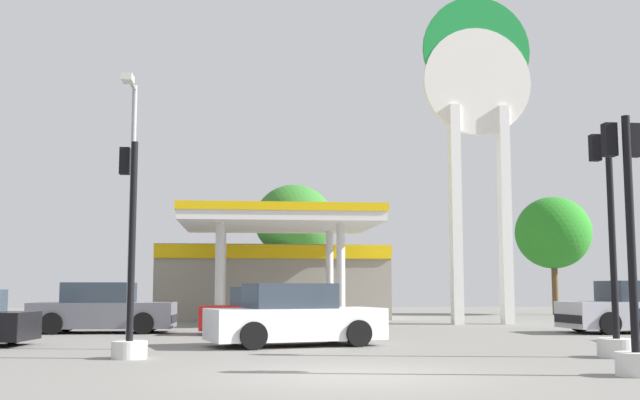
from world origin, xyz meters
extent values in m
plane|color=slate|center=(0.00, 0.00, 0.00)|extent=(90.00, 90.00, 0.00)
cube|color=gray|center=(-0.39, 24.89, 1.69)|extent=(10.55, 6.71, 3.38)
cube|color=#EAB70C|center=(-0.39, 21.48, 3.03)|extent=(10.55, 0.12, 0.60)
cube|color=white|center=(-0.39, 17.82, 4.01)|extent=(7.53, 6.84, 0.35)
cube|color=#EAB70C|center=(-0.39, 17.82, 4.33)|extent=(7.63, 6.94, 0.30)
cylinder|color=silver|center=(-2.64, 15.94, 1.92)|extent=(0.32, 0.32, 3.83)
cylinder|color=silver|center=(1.87, 15.94, 1.92)|extent=(0.32, 0.32, 3.83)
cylinder|color=silver|center=(-2.64, 19.70, 1.92)|extent=(0.32, 0.32, 3.83)
cylinder|color=silver|center=(1.87, 19.70, 1.92)|extent=(0.32, 0.32, 3.83)
cube|color=#4C4C51|center=(-0.39, 17.82, 0.55)|extent=(0.90, 0.60, 1.10)
cube|color=white|center=(6.70, 17.28, 4.42)|extent=(0.40, 0.56, 8.84)
cube|color=white|center=(8.74, 17.28, 4.42)|extent=(0.40, 0.56, 8.84)
cylinder|color=white|center=(7.72, 17.28, 9.85)|extent=(4.48, 0.22, 4.48)
cylinder|color=#198C38|center=(7.72, 17.30, 11.19)|extent=(4.48, 0.22, 4.48)
cube|color=white|center=(7.72, 17.34, 10.52)|extent=(4.13, 0.08, 0.81)
cylinder|color=black|center=(-7.68, 7.96, 0.30)|extent=(0.61, 0.27, 0.59)
cylinder|color=black|center=(0.31, 12.16, 0.31)|extent=(0.63, 0.25, 0.62)
cylinder|color=black|center=(0.21, 10.49, 0.31)|extent=(0.63, 0.25, 0.62)
cylinder|color=black|center=(-2.21, 12.31, 0.31)|extent=(0.63, 0.25, 0.62)
cylinder|color=black|center=(-2.32, 10.64, 0.31)|extent=(0.63, 0.25, 0.62)
cube|color=#A51111|center=(-1.00, 11.40, 0.51)|extent=(4.18, 1.96, 0.74)
cube|color=#2D3842|center=(-1.15, 11.41, 1.15)|extent=(2.03, 1.63, 0.62)
cube|color=black|center=(0.99, 11.28, 0.41)|extent=(0.22, 1.63, 0.23)
cylinder|color=black|center=(0.57, 7.69, 0.33)|extent=(0.69, 0.39, 0.65)
cylinder|color=black|center=(1.02, 5.99, 0.33)|extent=(0.69, 0.39, 0.65)
cylinder|color=black|center=(-2.00, 7.01, 0.33)|extent=(0.69, 0.39, 0.65)
cylinder|color=black|center=(-1.55, 5.31, 0.33)|extent=(0.69, 0.39, 0.65)
cube|color=silver|center=(-0.49, 6.50, 0.54)|extent=(4.61, 2.84, 0.78)
cube|color=#2D3842|center=(-0.64, 6.46, 1.21)|extent=(2.39, 2.07, 0.65)
cube|color=black|center=(1.55, 7.04, 0.43)|extent=(0.56, 1.68, 0.25)
cylinder|color=black|center=(9.39, 9.98, 0.35)|extent=(0.71, 0.28, 0.70)
cylinder|color=black|center=(9.29, 11.87, 0.35)|extent=(0.71, 0.28, 0.70)
cube|color=#B2B2BA|center=(10.77, 11.00, 0.58)|extent=(4.71, 2.18, 0.83)
cube|color=#2D3842|center=(10.93, 11.01, 1.31)|extent=(2.29, 1.83, 0.70)
cube|color=black|center=(8.51, 10.88, 0.46)|extent=(0.23, 1.84, 0.26)
cylinder|color=black|center=(-4.82, 13.64, 0.34)|extent=(0.69, 0.25, 0.68)
cylinder|color=black|center=(-4.86, 11.81, 0.34)|extent=(0.69, 0.25, 0.68)
cylinder|color=black|center=(-7.58, 13.70, 0.34)|extent=(0.69, 0.25, 0.68)
cylinder|color=black|center=(-7.62, 11.88, 0.34)|extent=(0.69, 0.25, 0.68)
cube|color=slate|center=(-6.22, 12.76, 0.56)|extent=(4.51, 1.97, 0.81)
cube|color=#2D3842|center=(-6.38, 12.76, 1.26)|extent=(2.16, 1.71, 0.68)
cube|color=black|center=(-4.03, 12.71, 0.45)|extent=(0.17, 1.78, 0.26)
cylinder|color=silver|center=(5.93, 2.61, 0.19)|extent=(0.79, 0.79, 0.39)
cylinder|color=black|center=(5.93, 2.61, 2.60)|extent=(0.14, 0.14, 4.43)
cube|color=black|center=(5.71, 2.77, 4.43)|extent=(0.21, 0.20, 0.57)
sphere|color=red|center=(5.71, 2.89, 4.61)|extent=(0.15, 0.15, 0.15)
sphere|color=#D89E0C|center=(5.71, 2.89, 4.43)|extent=(0.15, 0.15, 0.15)
sphere|color=green|center=(5.71, 2.89, 4.25)|extent=(0.15, 0.15, 0.15)
cylinder|color=silver|center=(4.61, -0.68, 0.19)|extent=(0.67, 0.67, 0.38)
cylinder|color=black|center=(4.61, -0.68, 2.36)|extent=(0.14, 0.14, 3.95)
cube|color=black|center=(4.39, -0.52, 3.94)|extent=(0.21, 0.20, 0.57)
sphere|color=red|center=(4.39, -0.40, 4.12)|extent=(0.15, 0.15, 0.15)
sphere|color=#D89E0C|center=(4.39, -0.40, 3.94)|extent=(0.15, 0.15, 0.15)
sphere|color=green|center=(4.39, -0.40, 3.76)|extent=(0.15, 0.15, 0.15)
cube|color=black|center=(4.83, -0.52, 3.94)|extent=(0.21, 0.20, 0.57)
sphere|color=red|center=(4.83, -0.40, 4.12)|extent=(0.15, 0.15, 0.15)
sphere|color=#D89E0C|center=(4.83, -0.40, 3.94)|extent=(0.15, 0.15, 0.15)
sphere|color=green|center=(4.83, -0.40, 3.76)|extent=(0.15, 0.15, 0.15)
cylinder|color=silver|center=(-4.09, 3.34, 0.18)|extent=(0.72, 0.72, 0.36)
cylinder|color=black|center=(-4.09, 3.34, 2.42)|extent=(0.14, 0.14, 4.12)
cube|color=black|center=(-4.31, 3.50, 4.09)|extent=(0.21, 0.20, 0.57)
sphere|color=red|center=(-4.31, 3.63, 4.27)|extent=(0.15, 0.15, 0.15)
sphere|color=#D89E0C|center=(-4.31, 3.63, 4.09)|extent=(0.15, 0.15, 0.15)
sphere|color=green|center=(-4.31, 3.63, 3.91)|extent=(0.15, 0.15, 0.15)
cylinder|color=brown|center=(0.78, 26.08, 1.66)|extent=(0.25, 0.25, 3.32)
ellipsoid|color=#2F7028|center=(0.78, 26.08, 4.82)|extent=(4.00, 4.00, 3.65)
cylinder|color=brown|center=(14.98, 27.51, 1.45)|extent=(0.33, 0.33, 2.89)
ellipsoid|color=#277C21|center=(14.98, 27.51, 4.42)|extent=(4.06, 4.06, 3.89)
cylinder|color=gray|center=(-4.46, 5.80, 3.16)|extent=(0.12, 0.12, 6.33)
cylinder|color=gray|center=(-4.46, 5.20, 6.23)|extent=(0.09, 1.20, 0.09)
cube|color=beige|center=(-4.46, 4.60, 6.18)|extent=(0.24, 0.44, 0.16)
camera|label=1|loc=(-1.83, -12.98, 1.43)|focal=43.55mm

